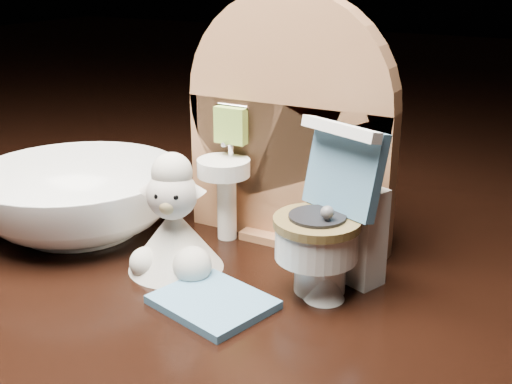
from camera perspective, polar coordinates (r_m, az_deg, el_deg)
backdrop_panel at (r=0.38m, az=2.76°, el=5.02°), size 0.13×0.05×0.15m
toy_toilet at (r=0.34m, az=6.85°, el=-3.31°), size 0.05×0.06×0.09m
bath_mat at (r=0.33m, az=-3.86°, el=-9.73°), size 0.06×0.06×0.00m
toilet_brush at (r=0.33m, az=6.13°, el=-7.33°), size 0.02×0.02×0.05m
plush_lamb at (r=0.36m, az=-7.28°, el=-3.35°), size 0.05×0.05×0.07m
ceramic_bowl at (r=0.42m, az=-15.47°, el=-0.65°), size 0.14×0.14×0.04m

